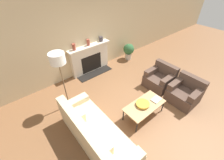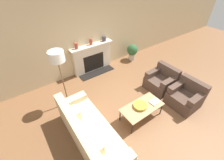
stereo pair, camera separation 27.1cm
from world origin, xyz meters
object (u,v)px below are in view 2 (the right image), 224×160
(mantel_vase_left, at_px, (76,46))
(mantel_vase_center_right, at_px, (104,39))
(couch, at_px, (90,133))
(bowl, at_px, (140,106))
(book, at_px, (155,102))
(fireplace, at_px, (93,58))
(armchair_far, at_px, (161,81))
(coffee_table, at_px, (142,107))
(floor_lamp, at_px, (58,63))
(potted_plant, at_px, (132,51))
(mantel_vase_center_left, at_px, (91,42))
(armchair_near, at_px, (185,97))

(mantel_vase_left, distance_m, mantel_vase_center_right, 1.13)
(couch, relative_size, bowl, 6.14)
(book, bearing_deg, fireplace, 92.56)
(armchair_far, relative_size, coffee_table, 0.71)
(floor_lamp, bearing_deg, mantel_vase_left, 49.57)
(potted_plant, bearing_deg, armchair_far, -103.84)
(fireplace, distance_m, coffee_table, 2.84)
(floor_lamp, relative_size, mantel_vase_center_left, 7.94)
(fireplace, xyz_separation_m, book, (0.27, -2.91, -0.09))
(mantel_vase_center_right, relative_size, potted_plant, 0.24)
(armchair_far, bearing_deg, book, -59.93)
(potted_plant, bearing_deg, mantel_vase_left, 172.93)
(bowl, xyz_separation_m, mantel_vase_center_right, (0.74, 2.82, 0.70))
(mantel_vase_center_left, xyz_separation_m, mantel_vase_center_right, (0.56, 0.00, -0.03))
(bowl, height_order, mantel_vase_left, mantel_vase_left)
(armchair_far, height_order, mantel_vase_center_right, mantel_vase_center_right)
(book, height_order, mantel_vase_center_left, mantel_vase_center_left)
(fireplace, distance_m, armchair_far, 2.67)
(floor_lamp, xyz_separation_m, potted_plant, (3.37, 0.87, -1.04))
(bowl, xyz_separation_m, book, (0.45, -0.11, -0.03))
(mantel_vase_left, bearing_deg, bowl, -81.95)
(armchair_far, bearing_deg, fireplace, -150.83)
(book, relative_size, mantel_vase_center_right, 1.74)
(coffee_table, xyz_separation_m, bowl, (-0.05, 0.03, 0.08))
(armchair_far, relative_size, floor_lamp, 0.46)
(mantel_vase_center_right, distance_m, potted_plant, 1.48)
(armchair_near, relative_size, mantel_vase_center_left, 3.68)
(book, bearing_deg, coffee_table, 166.11)
(book, bearing_deg, mantel_vase_center_right, 81.55)
(fireplace, height_order, mantel_vase_center_right, mantel_vase_center_right)
(coffee_table, xyz_separation_m, mantel_vase_center_right, (0.69, 2.85, 0.77))
(fireplace, xyz_separation_m, coffee_table, (-0.12, -2.84, -0.13))
(bowl, height_order, book, bowl)
(bowl, xyz_separation_m, mantel_vase_left, (-0.40, 2.82, 0.72))
(floor_lamp, height_order, potted_plant, floor_lamp)
(mantel_vase_center_right, bearing_deg, couch, -129.18)
(bowl, relative_size, potted_plant, 0.51)
(fireplace, height_order, coffee_table, fireplace)
(couch, distance_m, mantel_vase_center_left, 3.23)
(mantel_vase_center_left, bearing_deg, armchair_near, -68.21)
(mantel_vase_left, xyz_separation_m, mantel_vase_center_left, (0.57, 0.00, 0.00))
(armchair_near, height_order, mantel_vase_center_right, mantel_vase_center_right)
(mantel_vase_left, bearing_deg, floor_lamp, -130.43)
(armchair_near, relative_size, armchair_far, 1.00)
(coffee_table, bearing_deg, book, -11.09)
(mantel_vase_left, height_order, mantel_vase_center_right, mantel_vase_left)
(bowl, bearing_deg, coffee_table, -34.61)
(fireplace, relative_size, armchair_near, 2.03)
(mantel_vase_left, bearing_deg, coffee_table, -81.08)
(armchair_near, distance_m, mantel_vase_left, 3.85)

